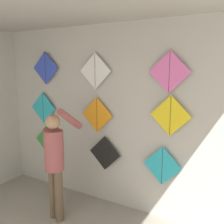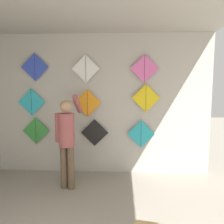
{
  "view_description": "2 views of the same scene",
  "coord_description": "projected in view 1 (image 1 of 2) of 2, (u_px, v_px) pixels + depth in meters",
  "views": [
    {
      "loc": [
        2.0,
        0.51,
        2.19
      ],
      "look_at": [
        0.32,
        3.45,
        1.56
      ],
      "focal_mm": 40.0,
      "sensor_mm": 36.0,
      "label": 1
    },
    {
      "loc": [
        0.61,
        -0.61,
        1.77
      ],
      "look_at": [
        0.42,
        3.45,
        1.29
      ],
      "focal_mm": 35.0,
      "sensor_mm": 36.0,
      "label": 2
    }
  ],
  "objects": [
    {
      "name": "back_panel",
      "position": [
        105.0,
        117.0,
        3.91
      ],
      "size": [
        4.73,
        0.06,
        2.8
      ],
      "primitive_type": "cube",
      "color": "#BCB7AD",
      "rests_on": "ground"
    },
    {
      "name": "shopkeeper",
      "position": [
        55.0,
        158.0,
        3.48
      ],
      "size": [
        0.41,
        0.54,
        1.65
      ],
      "rotation": [
        0.0,
        0.0,
        -0.2
      ],
      "color": "brown",
      "rests_on": "ground"
    },
    {
      "name": "kite_0",
      "position": [
        48.0,
        140.0,
        4.5
      ],
      "size": [
        0.55,
        0.01,
        0.55
      ],
      "color": "#338C38"
    },
    {
      "name": "kite_1",
      "position": [
        105.0,
        153.0,
        3.91
      ],
      "size": [
        0.55,
        0.01,
        0.55
      ],
      "color": "black"
    },
    {
      "name": "kite_2",
      "position": [
        162.0,
        166.0,
        3.46
      ],
      "size": [
        0.55,
        0.01,
        0.55
      ],
      "color": "#28B2C6"
    },
    {
      "name": "kite_3",
      "position": [
        43.0,
        108.0,
        4.42
      ],
      "size": [
        0.55,
        0.01,
        0.55
      ],
      "color": "#28B2C6"
    },
    {
      "name": "kite_4",
      "position": [
        97.0,
        115.0,
        3.87
      ],
      "size": [
        0.55,
        0.01,
        0.55
      ],
      "color": "orange"
    },
    {
      "name": "kite_5",
      "position": [
        170.0,
        116.0,
        3.29
      ],
      "size": [
        0.55,
        0.01,
        0.55
      ],
      "color": "yellow"
    },
    {
      "name": "kite_6",
      "position": [
        45.0,
        68.0,
        4.25
      ],
      "size": [
        0.55,
        0.01,
        0.55
      ],
      "color": "blue"
    },
    {
      "name": "kite_7",
      "position": [
        95.0,
        71.0,
        3.76
      ],
      "size": [
        0.55,
        0.01,
        0.55
      ],
      "color": "white"
    },
    {
      "name": "kite_8",
      "position": [
        169.0,
        72.0,
        3.2
      ],
      "size": [
        0.55,
        0.01,
        0.55
      ],
      "color": "pink"
    }
  ]
}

